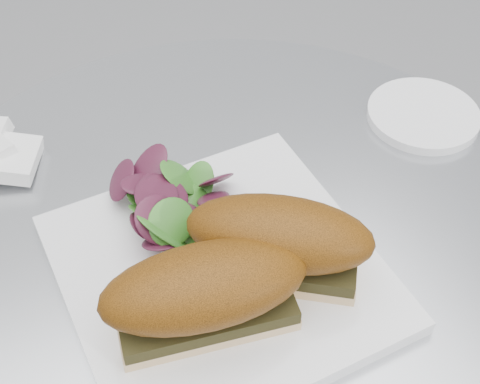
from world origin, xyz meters
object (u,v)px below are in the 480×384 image
object	(u,v)px
saucer	(423,115)
sandwich_right	(279,240)
plate	(220,272)
sandwich_left	(205,292)

from	to	relation	value
saucer	sandwich_right	bearing A→B (deg)	-153.95
plate	saucer	bearing A→B (deg)	18.42
plate	sandwich_left	size ratio (longest dim) A/B	1.50
sandwich_right	saucer	world-z (taller)	sandwich_right
plate	saucer	world-z (taller)	plate
plate	saucer	xyz separation A→B (m)	(0.31, 0.10, -0.00)
sandwich_left	sandwich_right	size ratio (longest dim) A/B	1.04
sandwich_left	saucer	size ratio (longest dim) A/B	1.42
saucer	sandwich_left	bearing A→B (deg)	-156.40
plate	sandwich_right	world-z (taller)	sandwich_right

